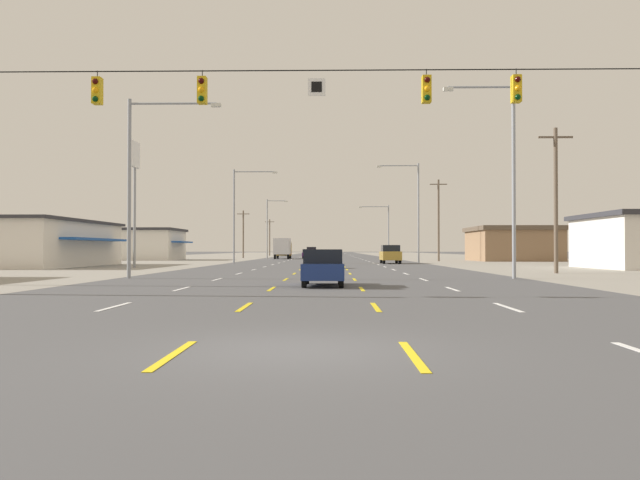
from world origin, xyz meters
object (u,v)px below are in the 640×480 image
(box_truck_far_left_mid, at_px, (283,247))
(streetlight_right_row_0, at_px, (507,166))
(streetlight_left_row_1, at_px, (239,208))
(streetlight_left_row_0, at_px, (140,172))
(suv_inner_left_far, at_px, (312,252))
(hatchback_center_turn_nearest, at_px, (323,267))
(hatchback_inner_left_midfar, at_px, (308,254))
(pole_sign_left_row_1, at_px, (135,172))
(streetlight_left_row_2, at_px, (269,225))
(streetlight_right_row_1, at_px, (414,205))
(suv_far_right_near, at_px, (390,254))
(streetlight_right_row_2, at_px, (385,227))

(box_truck_far_left_mid, bearing_deg, streetlight_right_row_0, -75.55)
(streetlight_left_row_1, bearing_deg, streetlight_left_row_0, -89.92)
(box_truck_far_left_mid, relative_size, suv_inner_left_far, 1.47)
(hatchback_center_turn_nearest, relative_size, hatchback_inner_left_midfar, 1.00)
(pole_sign_left_row_1, distance_m, streetlight_left_row_2, 52.65)
(hatchback_inner_left_midfar, bearing_deg, streetlight_left_row_1, -100.12)
(hatchback_center_turn_nearest, relative_size, streetlight_left_row_2, 0.39)
(suv_inner_left_far, distance_m, streetlight_right_row_1, 57.52)
(box_truck_far_left_mid, relative_size, streetlight_left_row_0, 0.76)
(hatchback_center_turn_nearest, xyz_separation_m, suv_inner_left_far, (-3.57, 97.78, 0.24))
(box_truck_far_left_mid, height_order, streetlight_left_row_0, streetlight_left_row_0)
(hatchback_inner_left_midfar, bearing_deg, streetlight_right_row_1, -69.68)
(suv_far_right_near, height_order, streetlight_left_row_0, streetlight_left_row_0)
(streetlight_left_row_0, height_order, streetlight_right_row_1, streetlight_right_row_1)
(suv_inner_left_far, xyz_separation_m, streetlight_left_row_1, (-6.30, -55.77, 5.01))
(streetlight_right_row_0, bearing_deg, suv_inner_left_far, 98.20)
(box_truck_far_left_mid, xyz_separation_m, streetlight_right_row_0, (16.94, -65.75, 4.07))
(streetlight_right_row_1, bearing_deg, pole_sign_left_row_1, -146.71)
(suv_far_right_near, height_order, hatchback_inner_left_midfar, suv_far_right_near)
(suv_far_right_near, xyz_separation_m, box_truck_far_left_mid, (-14.07, 31.59, 0.81))
(streetlight_left_row_2, bearing_deg, streetlight_left_row_1, -89.69)
(hatchback_inner_left_midfar, xyz_separation_m, streetlight_left_row_2, (-6.48, 0.27, 4.86))
(suv_far_right_near, xyz_separation_m, streetlight_right_row_1, (2.76, 1.33, 5.32))
(suv_far_right_near, height_order, streetlight_right_row_1, streetlight_right_row_1)
(hatchback_center_turn_nearest, relative_size, streetlight_right_row_1, 0.36)
(hatchback_inner_left_midfar, height_order, streetlight_left_row_0, streetlight_left_row_0)
(pole_sign_left_row_1, bearing_deg, streetlight_right_row_2, 64.10)
(hatchback_inner_left_midfar, distance_m, streetlight_left_row_1, 36.17)
(streetlight_right_row_1, relative_size, streetlight_right_row_2, 1.23)
(suv_far_right_near, xyz_separation_m, pole_sign_left_row_1, (-22.76, -15.43, 6.94))
(pole_sign_left_row_1, relative_size, streetlight_right_row_1, 0.96)
(suv_far_right_near, relative_size, streetlight_left_row_0, 0.51)
(pole_sign_left_row_1, relative_size, streetlight_left_row_2, 1.06)
(pole_sign_left_row_1, bearing_deg, suv_far_right_near, 34.13)
(hatchback_inner_left_midfar, height_order, streetlight_right_row_1, streetlight_right_row_1)
(suv_inner_left_far, height_order, streetlight_left_row_0, streetlight_left_row_0)
(streetlight_left_row_2, height_order, streetlight_right_row_2, streetlight_left_row_2)
(streetlight_right_row_0, bearing_deg, streetlight_right_row_2, 90.21)
(pole_sign_left_row_1, distance_m, streetlight_right_row_1, 30.58)
(box_truck_far_left_mid, xyz_separation_m, streetlight_left_row_2, (-2.69, 5.24, 3.81))
(suv_far_right_near, bearing_deg, streetlight_left_row_1, 175.40)
(suv_far_right_near, height_order, box_truck_far_left_mid, box_truck_far_left_mid)
(suv_far_right_near, distance_m, pole_sign_left_row_1, 28.36)
(streetlight_right_row_1, distance_m, streetlight_left_row_2, 40.52)
(box_truck_far_left_mid, relative_size, streetlight_right_row_0, 0.70)
(streetlight_left_row_0, distance_m, streetlight_left_row_1, 35.50)
(hatchback_center_turn_nearest, distance_m, pole_sign_left_row_1, 30.77)
(hatchback_inner_left_midfar, distance_m, streetlight_right_row_0, 72.12)
(streetlight_right_row_0, height_order, streetlight_right_row_2, streetlight_right_row_0)
(box_truck_far_left_mid, xyz_separation_m, suv_inner_left_far, (3.79, 25.52, -0.81))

